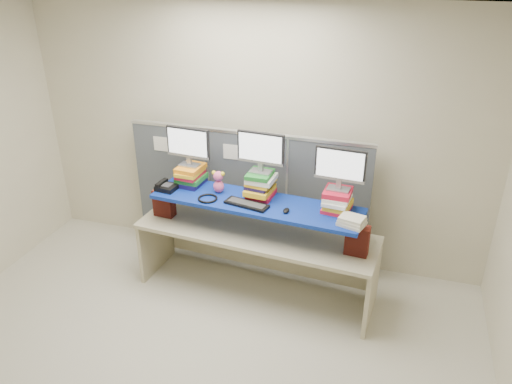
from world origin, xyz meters
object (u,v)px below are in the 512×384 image
(blue_board, at_px, (256,203))
(monitor_right, at_px, (340,167))
(desk, at_px, (256,243))
(monitor_center, at_px, (261,150))
(monitor_left, at_px, (188,144))
(keyboard, at_px, (247,204))
(desk_phone, at_px, (166,187))

(blue_board, bearing_deg, monitor_right, 8.98)
(blue_board, bearing_deg, desk, 0.00)
(monitor_center, bearing_deg, monitor_left, -180.00)
(monitor_center, distance_m, monitor_right, 0.75)
(monitor_left, distance_m, monitor_center, 0.76)
(monitor_left, relative_size, keyboard, 1.03)
(desk, height_order, monitor_left, monitor_left)
(desk, xyz_separation_m, blue_board, (0.00, 0.00, 0.45))
(monitor_center, xyz_separation_m, monitor_right, (0.75, -0.06, -0.05))
(desk, xyz_separation_m, keyboard, (-0.06, -0.10, 0.48))
(desk_phone, bearing_deg, monitor_left, 52.34)
(monitor_right, bearing_deg, monitor_left, -180.00)
(monitor_center, distance_m, keyboard, 0.52)
(monitor_left, distance_m, keyboard, 0.85)
(monitor_left, height_order, monitor_center, monitor_center)
(monitor_left, bearing_deg, blue_board, -8.86)
(monitor_center, height_order, monitor_right, monitor_center)
(monitor_left, xyz_separation_m, monitor_right, (1.50, -0.12, 0.00))
(monitor_center, height_order, keyboard, monitor_center)
(monitor_right, distance_m, desk_phone, 1.73)
(blue_board, bearing_deg, desk_phone, -174.86)
(monitor_left, height_order, desk_phone, monitor_left)
(blue_board, height_order, desk_phone, desk_phone)
(monitor_left, height_order, monitor_right, same)
(keyboard, distance_m, desk_phone, 0.87)
(monitor_right, bearing_deg, blue_board, -171.02)
(monitor_right, relative_size, keyboard, 1.03)
(monitor_left, bearing_deg, desk, -8.86)
(monitor_center, height_order, desk_phone, monitor_center)
(monitor_left, bearing_deg, keyboard, -17.49)
(keyboard, bearing_deg, desk_phone, -174.45)
(blue_board, relative_size, monitor_right, 4.45)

